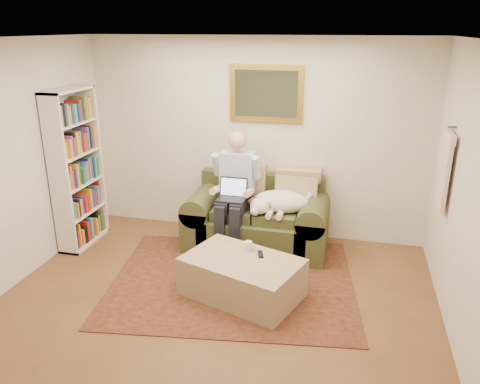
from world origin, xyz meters
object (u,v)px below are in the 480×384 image
at_px(bookshelf, 76,169).
at_px(seated_man, 234,194).
at_px(coffee_mug, 248,246).
at_px(sofa, 257,224).
at_px(laptop, 232,193).
at_px(ottoman, 242,277).
at_px(sleeping_dog, 281,201).

bearing_deg(bookshelf, seated_man, 7.35).
distance_m(seated_man, coffee_mug, 0.94).
relative_size(sofa, coffee_mug, 17.73).
xyz_separation_m(seated_man, bookshelf, (-1.98, -0.26, 0.25)).
height_order(laptop, bookshelf, bookshelf).
bearing_deg(bookshelf, ottoman, -18.46).
xyz_separation_m(seated_man, coffee_mug, (0.37, -0.82, -0.27)).
height_order(sofa, sleeping_dog, sofa).
height_order(ottoman, coffee_mug, coffee_mug).
xyz_separation_m(ottoman, bookshelf, (-2.34, 0.78, 0.79)).
height_order(sofa, coffee_mug, sofa).
bearing_deg(bookshelf, laptop, 5.39).
relative_size(ottoman, coffee_mug, 11.74).
height_order(sleeping_dog, ottoman, sleeping_dog).
distance_m(laptop, ottoman, 1.18).
distance_m(sleeping_dog, coffee_mug, 0.94).
height_order(sleeping_dog, coffee_mug, sleeping_dog).
distance_m(ottoman, bookshelf, 2.59).
xyz_separation_m(sofa, ottoman, (0.09, -1.20, -0.09)).
bearing_deg(sofa, coffee_mug, -83.78).
xyz_separation_m(ottoman, coffee_mug, (0.01, 0.22, 0.26)).
relative_size(sofa, laptop, 5.15).
bearing_deg(sleeping_dog, bookshelf, -172.70).
relative_size(ottoman, bookshelf, 0.59).
distance_m(sofa, sleeping_dog, 0.50).
distance_m(sofa, coffee_mug, 1.00).
bearing_deg(coffee_mug, sleeping_dog, 76.71).
xyz_separation_m(sleeping_dog, coffee_mug, (-0.21, -0.89, -0.20)).
xyz_separation_m(laptop, ottoman, (0.36, -0.97, -0.57)).
distance_m(laptop, coffee_mug, 0.89).
height_order(seated_man, coffee_mug, seated_man).
bearing_deg(sleeping_dog, coffee_mug, -103.29).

